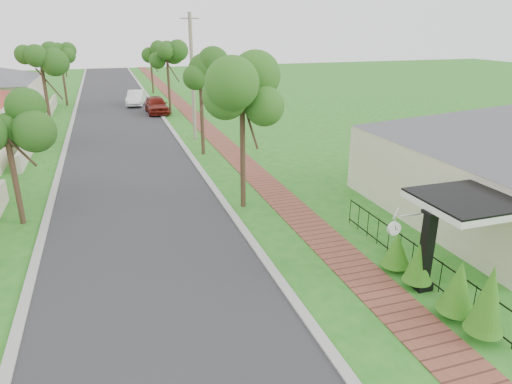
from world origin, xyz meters
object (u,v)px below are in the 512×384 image
parked_car_white (136,98)px  station_clock (395,227)px  porch_post (426,255)px  utility_pole (192,77)px  parked_car_red (156,105)px  near_tree (242,96)px

parked_car_white → station_clock: 36.83m
porch_post → utility_pole: (-2.78, 21.00, 3.05)m
parked_car_red → utility_pole: (1.38, -10.78, 3.42)m
utility_pole → porch_post: bearing=-82.5°
parked_car_white → porch_post: bearing=-70.5°
parked_car_white → parked_car_red: bearing=-63.8°
parked_car_red → parked_car_white: (-1.40, 5.14, -0.06)m
porch_post → parked_car_red: size_ratio=0.57×
parked_car_white → station_clock: bearing=-71.7°
parked_car_white → near_tree: near_tree is taller
near_tree → utility_pole: size_ratio=0.72×
porch_post → station_clock: (-0.86, 0.40, 0.83)m
porch_post → near_tree: bearing=111.7°
station_clock → porch_post: bearing=-24.9°
near_tree → utility_pole: 13.02m
station_clock → near_tree: bearing=107.0°
parked_car_red → parked_car_white: parked_car_red is taller
parked_car_red → station_clock: station_clock is taller
parked_car_white → utility_pole: bearing=-69.2°
parked_car_white → near_tree: bearing=-74.4°
parked_car_red → near_tree: bearing=-88.8°
porch_post → station_clock: bearing=155.1°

